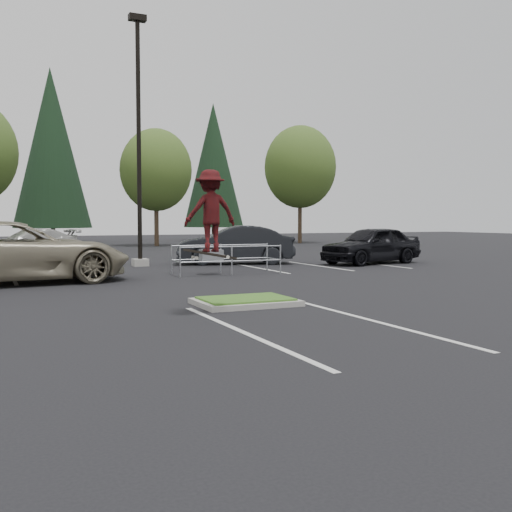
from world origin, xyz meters
name	(u,v)px	position (x,y,z in m)	size (l,w,h in m)	color
ground	(245,305)	(0.00, 0.00, 0.00)	(120.00, 120.00, 0.00)	black
grass_median	(245,301)	(0.00, 0.00, 0.08)	(2.20, 1.60, 0.16)	gray
stall_lines	(127,282)	(-1.35, 6.02, 0.00)	(22.62, 17.60, 0.01)	silver
light_pole	(139,154)	(0.50, 12.00, 4.56)	(0.70, 0.60, 10.12)	gray
decid_c	(156,173)	(5.99, 29.83, 5.25)	(5.12, 5.12, 8.38)	#38281C
decid_d	(300,170)	(17.99, 30.33, 5.91)	(5.76, 5.76, 9.43)	#38281C
conif_b	(51,148)	(0.00, 40.50, 7.85)	(6.38, 6.38, 14.50)	#38281C
conif_c	(213,165)	(14.00, 39.50, 6.85)	(5.50, 5.50, 12.50)	#38281C
cart_corral	(215,256)	(1.98, 7.24, 0.65)	(3.74, 1.55, 1.04)	#95989D
skateboarder	(210,212)	(-1.20, -1.00, 2.08)	(1.09, 0.62, 1.81)	black
car_l_tan	(15,252)	(-4.50, 7.00, 0.93)	(3.10, 6.73, 1.87)	gray
car_r_charc	(235,245)	(4.50, 11.50, 0.82)	(1.75, 5.01, 1.65)	black
car_r_black	(372,245)	(10.00, 9.18, 0.82)	(1.93, 4.80, 1.63)	black
car_far_silver	(31,243)	(-3.13, 20.47, 0.72)	(2.01, 4.94, 1.43)	#B3B3AD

